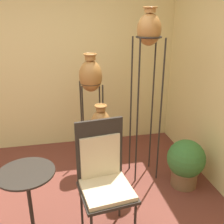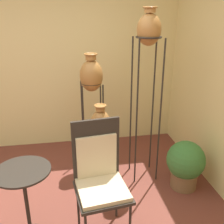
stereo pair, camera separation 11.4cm
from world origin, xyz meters
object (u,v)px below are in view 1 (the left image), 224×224
(vase_stand_short, at_px, (101,126))
(potted_plant, at_px, (186,162))
(vase_stand_medium, at_px, (91,78))
(chair, at_px, (104,174))
(vase_stand_tall, at_px, (149,37))
(side_table, at_px, (29,192))

(vase_stand_short, relative_size, potted_plant, 1.64)
(vase_stand_medium, distance_m, vase_stand_short, 0.64)
(vase_stand_short, distance_m, chair, 0.91)
(potted_plant, bearing_deg, vase_stand_tall, 141.36)
(vase_stand_tall, xyz_separation_m, potted_plant, (0.43, -0.35, -1.46))
(vase_stand_medium, bearing_deg, side_table, -120.70)
(side_table, height_order, potted_plant, side_table)
(vase_stand_short, relative_size, side_table, 1.32)
(vase_stand_medium, relative_size, side_table, 2.06)
(chair, relative_size, side_table, 1.50)
(vase_stand_medium, height_order, chair, vase_stand_medium)
(vase_stand_medium, xyz_separation_m, potted_plant, (1.05, -0.76, -0.93))
(vase_stand_medium, bearing_deg, chair, -92.79)
(vase_stand_tall, distance_m, side_table, 2.03)
(side_table, distance_m, potted_plant, 1.88)
(vase_stand_short, bearing_deg, vase_stand_medium, 100.42)
(side_table, bearing_deg, vase_stand_tall, 31.83)
(vase_stand_short, distance_m, side_table, 1.23)
(vase_stand_tall, xyz_separation_m, chair, (-0.68, -0.84, -1.15))
(vase_stand_tall, relative_size, vase_stand_medium, 1.34)
(vase_stand_medium, xyz_separation_m, side_table, (-0.75, -1.26, -0.71))
(vase_stand_medium, distance_m, potted_plant, 1.60)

